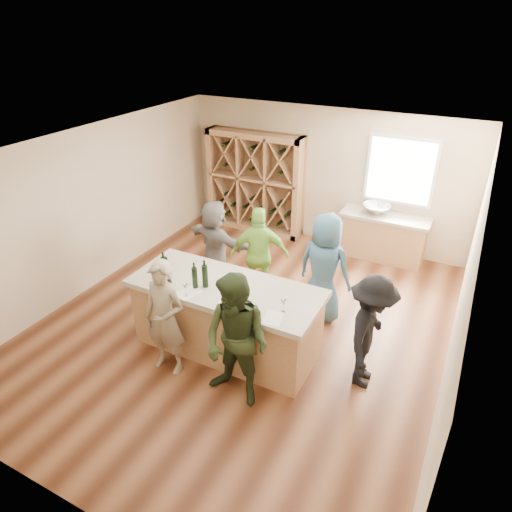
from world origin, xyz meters
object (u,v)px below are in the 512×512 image
at_px(person_server, 370,333).
at_px(wine_bottle_e, 205,276).
at_px(wine_bottle_d, 195,278).
at_px(person_near_left, 165,318).
at_px(wine_bottle_a, 164,267).
at_px(sink, 376,209).
at_px(tasting_counter_base, 227,320).
at_px(person_near_right, 237,342).
at_px(person_far_left, 215,243).
at_px(person_far_mid, 259,255).
at_px(wine_rack, 255,183).
at_px(person_far_right, 324,268).
at_px(wine_bottle_b, 168,273).

bearing_deg(person_server, wine_bottle_e, 97.27).
xyz_separation_m(wine_bottle_d, person_near_left, (-0.16, -0.52, -0.39)).
height_order(wine_bottle_a, person_server, person_server).
xyz_separation_m(sink, tasting_counter_base, (-1.14, -3.85, -0.51)).
bearing_deg(person_near_right, wine_bottle_e, 149.46).
bearing_deg(tasting_counter_base, sink, 73.44).
height_order(tasting_counter_base, wine_bottle_e, wine_bottle_e).
height_order(tasting_counter_base, person_far_left, person_far_left).
bearing_deg(wine_bottle_d, sink, 69.94).
distance_m(person_near_right, person_far_left, 2.90).
relative_size(person_server, person_far_mid, 0.97).
height_order(person_far_mid, person_far_left, person_far_mid).
relative_size(wine_bottle_d, person_far_left, 0.20).
relative_size(wine_rack, wine_bottle_a, 6.95).
bearing_deg(wine_rack, person_near_left, -77.23).
height_order(wine_bottle_d, person_far_right, person_far_right).
bearing_deg(person_near_right, wine_bottle_a, 164.91).
bearing_deg(wine_bottle_d, wine_rack, 106.33).
bearing_deg(wine_bottle_e, sink, 70.97).
bearing_deg(wine_bottle_b, person_far_mid, 72.10).
xyz_separation_m(person_near_left, person_server, (2.49, 0.98, -0.03)).
height_order(person_server, person_far_left, person_server).
relative_size(person_far_right, person_far_left, 1.14).
height_order(wine_bottle_e, person_near_left, person_near_left).
relative_size(wine_bottle_d, person_near_right, 0.17).
distance_m(wine_bottle_e, person_server, 2.30).
bearing_deg(person_far_mid, wine_bottle_a, 41.77).
bearing_deg(wine_bottle_a, person_far_right, 40.41).
xyz_separation_m(wine_rack, person_near_left, (1.06, -4.66, -0.26)).
bearing_deg(person_near_right, person_server, 43.98).
height_order(wine_bottle_d, person_server, person_server).
height_order(wine_bottle_e, person_far_mid, person_far_mid).
xyz_separation_m(sink, person_far_right, (-0.18, -2.46, -0.11)).
bearing_deg(person_far_mid, person_near_right, 85.44).
bearing_deg(wine_bottle_b, sink, 65.58).
bearing_deg(wine_bottle_a, wine_bottle_d, -4.17).
xyz_separation_m(person_near_left, person_near_right, (1.12, -0.05, 0.06)).
relative_size(wine_rack, wine_bottle_d, 7.12).
bearing_deg(person_near_right, person_far_right, 88.14).
distance_m(person_near_left, person_far_right, 2.58).
bearing_deg(wine_bottle_e, wine_rack, 108.08).
bearing_deg(person_far_right, person_far_left, 3.45).
height_order(person_near_right, person_far_left, person_near_right).
xyz_separation_m(wine_rack, person_far_mid, (1.37, -2.50, -0.26)).
bearing_deg(tasting_counter_base, person_near_right, -52.01).
xyz_separation_m(person_server, person_far_left, (-3.11, 1.29, -0.02)).
bearing_deg(wine_bottle_a, person_far_mid, 66.33).
bearing_deg(wine_bottle_d, wine_bottle_a, 175.83).
bearing_deg(person_near_left, wine_bottle_a, 122.83).
relative_size(person_near_left, person_near_right, 0.93).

